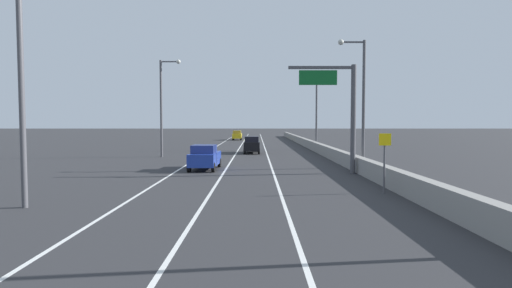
{
  "coord_description": "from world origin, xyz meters",
  "views": [
    {
      "loc": [
        0.28,
        -2.93,
        3.56
      ],
      "look_at": [
        0.4,
        41.07,
        1.21
      ],
      "focal_mm": 28.89,
      "sensor_mm": 36.0,
      "label": 1
    }
  ],
  "objects_px": {
    "car_blue_0": "(204,157)",
    "lamp_post_right_second": "(359,94)",
    "lamp_post_right_third": "(313,105)",
    "lamp_post_left_near": "(26,70)",
    "car_yellow_1": "(236,135)",
    "speed_advisory_sign": "(383,158)",
    "lamp_post_left_mid": "(162,101)",
    "overhead_sign_gantry": "(341,105)",
    "car_black_2": "(251,145)"
  },
  "relations": [
    {
      "from": "car_blue_0",
      "to": "car_black_2",
      "type": "xyz_separation_m",
      "value": [
        3.35,
        16.36,
        0.03
      ]
    },
    {
      "from": "overhead_sign_gantry",
      "to": "lamp_post_left_near",
      "type": "relative_size",
      "value": 0.76
    },
    {
      "from": "lamp_post_right_second",
      "to": "car_black_2",
      "type": "bearing_deg",
      "value": 119.08
    },
    {
      "from": "lamp_post_right_second",
      "to": "lamp_post_left_near",
      "type": "height_order",
      "value": "same"
    },
    {
      "from": "speed_advisory_sign",
      "to": "lamp_post_right_second",
      "type": "bearing_deg",
      "value": 81.9
    },
    {
      "from": "lamp_post_left_near",
      "to": "car_blue_0",
      "type": "distance_m",
      "value": 15.58
    },
    {
      "from": "car_blue_0",
      "to": "car_yellow_1",
      "type": "bearing_deg",
      "value": 89.89
    },
    {
      "from": "speed_advisory_sign",
      "to": "car_blue_0",
      "type": "relative_size",
      "value": 0.68
    },
    {
      "from": "overhead_sign_gantry",
      "to": "speed_advisory_sign",
      "type": "height_order",
      "value": "overhead_sign_gantry"
    },
    {
      "from": "speed_advisory_sign",
      "to": "car_black_2",
      "type": "height_order",
      "value": "speed_advisory_sign"
    },
    {
      "from": "speed_advisory_sign",
      "to": "overhead_sign_gantry",
      "type": "bearing_deg",
      "value": 93.18
    },
    {
      "from": "lamp_post_left_mid",
      "to": "car_black_2",
      "type": "bearing_deg",
      "value": 30.13
    },
    {
      "from": "lamp_post_right_second",
      "to": "car_blue_0",
      "type": "distance_m",
      "value": 12.83
    },
    {
      "from": "lamp_post_right_second",
      "to": "lamp_post_right_third",
      "type": "height_order",
      "value": "same"
    },
    {
      "from": "lamp_post_left_near",
      "to": "car_yellow_1",
      "type": "bearing_deg",
      "value": 85.04
    },
    {
      "from": "speed_advisory_sign",
      "to": "lamp_post_left_near",
      "type": "relative_size",
      "value": 0.3
    },
    {
      "from": "lamp_post_left_mid",
      "to": "car_blue_0",
      "type": "bearing_deg",
      "value": -63.69
    },
    {
      "from": "speed_advisory_sign",
      "to": "lamp_post_left_mid",
      "type": "height_order",
      "value": "lamp_post_left_mid"
    },
    {
      "from": "speed_advisory_sign",
      "to": "lamp_post_right_third",
      "type": "height_order",
      "value": "lamp_post_right_third"
    },
    {
      "from": "overhead_sign_gantry",
      "to": "lamp_post_right_third",
      "type": "distance_m",
      "value": 24.25
    },
    {
      "from": "lamp_post_left_near",
      "to": "lamp_post_left_mid",
      "type": "height_order",
      "value": "same"
    },
    {
      "from": "overhead_sign_gantry",
      "to": "lamp_post_right_second",
      "type": "xyz_separation_m",
      "value": [
        2.06,
        3.37,
        0.96
      ]
    },
    {
      "from": "overhead_sign_gantry",
      "to": "car_blue_0",
      "type": "distance_m",
      "value": 10.78
    },
    {
      "from": "lamp_post_right_third",
      "to": "lamp_post_left_mid",
      "type": "xyz_separation_m",
      "value": [
        -16.84,
        -10.65,
        0.0
      ]
    },
    {
      "from": "lamp_post_right_second",
      "to": "car_blue_0",
      "type": "bearing_deg",
      "value": -175.02
    },
    {
      "from": "car_yellow_1",
      "to": "lamp_post_left_mid",
      "type": "bearing_deg",
      "value": -98.06
    },
    {
      "from": "car_blue_0",
      "to": "car_black_2",
      "type": "relative_size",
      "value": 0.93
    },
    {
      "from": "car_yellow_1",
      "to": "lamp_post_right_third",
      "type": "bearing_deg",
      "value": -68.94
    },
    {
      "from": "speed_advisory_sign",
      "to": "car_yellow_1",
      "type": "xyz_separation_m",
      "value": [
        -10.17,
        61.26,
        -0.82
      ]
    },
    {
      "from": "overhead_sign_gantry",
      "to": "lamp_post_right_third",
      "type": "height_order",
      "value": "lamp_post_right_third"
    },
    {
      "from": "car_black_2",
      "to": "lamp_post_right_third",
      "type": "bearing_deg",
      "value": 34.61
    },
    {
      "from": "lamp_post_right_second",
      "to": "car_black_2",
      "type": "distance_m",
      "value": 18.16
    },
    {
      "from": "car_blue_0",
      "to": "car_yellow_1",
      "type": "height_order",
      "value": "car_yellow_1"
    },
    {
      "from": "overhead_sign_gantry",
      "to": "lamp_post_right_third",
      "type": "xyz_separation_m",
      "value": [
        1.49,
        24.18,
        0.96
      ]
    },
    {
      "from": "lamp_post_right_third",
      "to": "lamp_post_left_mid",
      "type": "height_order",
      "value": "same"
    },
    {
      "from": "lamp_post_right_second",
      "to": "car_blue_0",
      "type": "relative_size",
      "value": 2.25
    },
    {
      "from": "speed_advisory_sign",
      "to": "lamp_post_left_near",
      "type": "xyz_separation_m",
      "value": [
        -15.78,
        -3.47,
        3.93
      ]
    },
    {
      "from": "lamp_post_right_second",
      "to": "car_yellow_1",
      "type": "bearing_deg",
      "value": 103.28
    },
    {
      "from": "speed_advisory_sign",
      "to": "car_yellow_1",
      "type": "distance_m",
      "value": 62.1
    },
    {
      "from": "lamp_post_right_third",
      "to": "lamp_post_left_near",
      "type": "relative_size",
      "value": 1.0
    },
    {
      "from": "overhead_sign_gantry",
      "to": "car_black_2",
      "type": "bearing_deg",
      "value": 109.08
    },
    {
      "from": "lamp_post_right_third",
      "to": "car_yellow_1",
      "type": "bearing_deg",
      "value": 111.06
    },
    {
      "from": "speed_advisory_sign",
      "to": "car_blue_0",
      "type": "xyz_separation_m",
      "value": [
        -10.26,
        10.3,
        -0.83
      ]
    },
    {
      "from": "lamp_post_left_near",
      "to": "lamp_post_left_mid",
      "type": "xyz_separation_m",
      "value": [
        -0.02,
        24.97,
        0.0
      ]
    },
    {
      "from": "overhead_sign_gantry",
      "to": "car_yellow_1",
      "type": "distance_m",
      "value": 54.3
    },
    {
      "from": "overhead_sign_gantry",
      "to": "lamp_post_left_mid",
      "type": "height_order",
      "value": "lamp_post_left_mid"
    },
    {
      "from": "lamp_post_right_third",
      "to": "lamp_post_left_mid",
      "type": "bearing_deg",
      "value": -147.7
    },
    {
      "from": "car_blue_0",
      "to": "lamp_post_right_second",
      "type": "bearing_deg",
      "value": 4.98
    },
    {
      "from": "car_yellow_1",
      "to": "car_black_2",
      "type": "height_order",
      "value": "car_black_2"
    },
    {
      "from": "speed_advisory_sign",
      "to": "lamp_post_right_third",
      "type": "distance_m",
      "value": 32.41
    }
  ]
}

